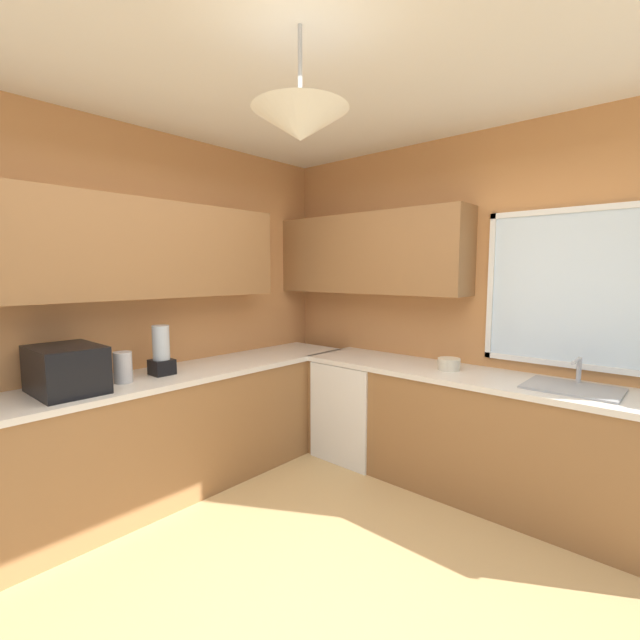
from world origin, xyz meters
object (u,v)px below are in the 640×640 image
object	(u,v)px
kettle	(123,367)
bowl	(449,364)
dishwasher	(358,408)
blender_appliance	(161,353)
sink_assembly	(573,387)
microwave	(66,369)

from	to	relation	value
kettle	bowl	distance (m)	2.34
dishwasher	blender_appliance	xyz separation A→B (m)	(-0.66, -1.50, 0.63)
dishwasher	sink_assembly	size ratio (longest dim) A/B	1.56
bowl	blender_appliance	world-z (taller)	blender_appliance
sink_assembly	bowl	world-z (taller)	sink_assembly
bowl	sink_assembly	bearing A→B (deg)	0.49
dishwasher	bowl	bearing A→B (deg)	2.06
kettle	dishwasher	bearing A→B (deg)	70.30
microwave	sink_assembly	xyz separation A→B (m)	(2.33, 2.16, -0.13)
microwave	blender_appliance	world-z (taller)	blender_appliance
bowl	kettle	bearing A→B (deg)	-129.04
kettle	blender_appliance	distance (m)	0.30
kettle	sink_assembly	bearing A→B (deg)	38.33
kettle	blender_appliance	size ratio (longest dim) A/B	0.58
dishwasher	kettle	distance (m)	1.98
kettle	bowl	world-z (taller)	kettle
dishwasher	sink_assembly	distance (m)	1.74
microwave	dishwasher	bearing A→B (deg)	72.77
microwave	kettle	xyz separation A→B (m)	(0.02, 0.34, -0.04)
dishwasher	kettle	world-z (taller)	kettle
dishwasher	bowl	size ratio (longest dim) A/B	5.10
blender_appliance	sink_assembly	bearing A→B (deg)	33.39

